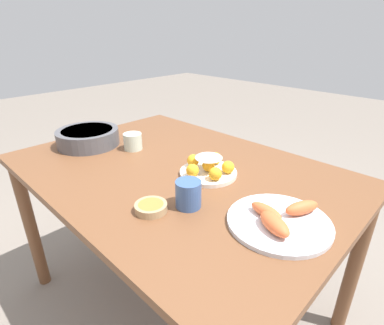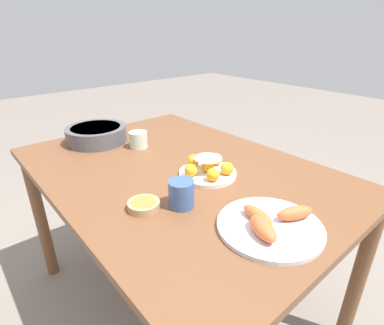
% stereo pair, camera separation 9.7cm
% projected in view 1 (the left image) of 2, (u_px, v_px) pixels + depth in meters
% --- Properties ---
extents(ground_plane, '(12.00, 12.00, 0.00)m').
position_uv_depth(ground_plane, '(180.00, 301.00, 1.58)').
color(ground_plane, slate).
extents(dining_table, '(1.39, 0.98, 0.78)m').
position_uv_depth(dining_table, '(177.00, 188.00, 1.29)').
color(dining_table, brown).
rests_on(dining_table, ground_plane).
extents(cake_plate, '(0.23, 0.23, 0.08)m').
position_uv_depth(cake_plate, '(208.00, 168.00, 1.19)').
color(cake_plate, silver).
rests_on(cake_plate, dining_table).
extents(serving_bowl, '(0.30, 0.30, 0.08)m').
position_uv_depth(serving_bowl, '(88.00, 137.00, 1.48)').
color(serving_bowl, '#4C4C51').
rests_on(serving_bowl, dining_table).
extents(sauce_bowl, '(0.11, 0.11, 0.03)m').
position_uv_depth(sauce_bowl, '(151.00, 207.00, 0.96)').
color(sauce_bowl, tan).
rests_on(sauce_bowl, dining_table).
extents(seafood_platter, '(0.31, 0.31, 0.06)m').
position_uv_depth(seafood_platter, '(280.00, 220.00, 0.89)').
color(seafood_platter, silver).
rests_on(seafood_platter, dining_table).
extents(cup_near, '(0.09, 0.09, 0.08)m').
position_uv_depth(cup_near, '(133.00, 141.00, 1.43)').
color(cup_near, beige).
rests_on(cup_near, dining_table).
extents(cup_far, '(0.08, 0.08, 0.09)m').
position_uv_depth(cup_far, '(188.00, 194.00, 0.97)').
color(cup_far, '#38568E').
rests_on(cup_far, dining_table).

